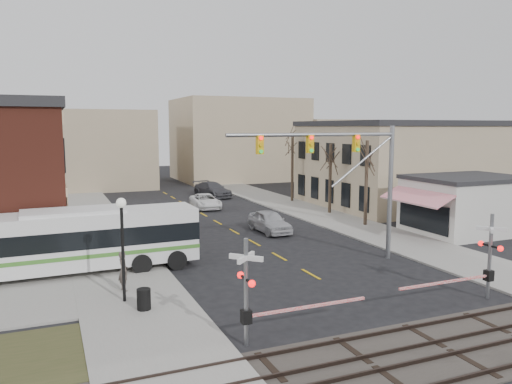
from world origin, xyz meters
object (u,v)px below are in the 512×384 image
(pedestrian_near, at_px, (123,271))
(car_d, at_px, (213,190))
(street_lamp, at_px, (122,229))
(rr_crossing_east, at_px, (483,258))
(car_b, at_px, (166,213))
(pedestrian_far, at_px, (79,255))
(car_c, at_px, (205,201))
(rr_crossing_west, at_px, (257,292))
(transit_bus, at_px, (75,240))
(car_a, at_px, (270,221))
(trash_bin, at_px, (144,299))
(traffic_signal_mast, at_px, (350,165))

(pedestrian_near, bearing_deg, car_d, -34.13)
(car_d, bearing_deg, street_lamp, -127.16)
(rr_crossing_east, xyz_separation_m, street_lamp, (-15.27, 5.82, 1.48))
(car_b, height_order, pedestrian_far, pedestrian_far)
(car_b, distance_m, car_c, 7.25)
(rr_crossing_west, bearing_deg, car_b, 84.91)
(car_b, xyz_separation_m, car_c, (5.05, 5.20, -0.02))
(transit_bus, height_order, car_b, transit_bus)
(pedestrian_far, bearing_deg, rr_crossing_west, -131.50)
(rr_crossing_east, xyz_separation_m, car_a, (-2.88, 17.34, -1.15))
(car_b, xyz_separation_m, car_d, (8.12, 12.50, 0.12))
(car_b, height_order, car_c, car_b)
(trash_bin, bearing_deg, rr_crossing_west, -55.67)
(car_c, distance_m, car_d, 7.92)
(transit_bus, xyz_separation_m, trash_bin, (2.40, -7.02, -1.32))
(car_b, bearing_deg, trash_bin, 81.30)
(rr_crossing_west, bearing_deg, transit_bus, 115.63)
(trash_bin, distance_m, car_a, 17.46)
(pedestrian_far, bearing_deg, car_d, -7.35)
(trash_bin, bearing_deg, car_b, 74.81)
(rr_crossing_west, height_order, trash_bin, rr_crossing_west)
(street_lamp, bearing_deg, car_c, 65.11)
(car_a, relative_size, car_b, 1.10)
(rr_crossing_east, distance_m, car_d, 37.24)
(transit_bus, relative_size, car_b, 3.00)
(transit_bus, distance_m, rr_crossing_east, 20.54)
(street_lamp, bearing_deg, rr_crossing_west, -57.71)
(trash_bin, height_order, car_d, car_d)
(car_c, height_order, pedestrian_far, pedestrian_far)
(trash_bin, bearing_deg, street_lamp, 114.43)
(transit_bus, distance_m, trash_bin, 7.54)
(rr_crossing_east, relative_size, pedestrian_far, 3.59)
(street_lamp, height_order, car_b, street_lamp)
(rr_crossing_east, relative_size, car_c, 1.11)
(car_a, height_order, car_c, car_a)
(street_lamp, relative_size, car_b, 1.07)
(traffic_signal_mast, relative_size, rr_crossing_west, 1.88)
(traffic_signal_mast, distance_m, car_d, 29.95)
(car_a, xyz_separation_m, pedestrian_near, (-12.20, -10.02, 0.26))
(transit_bus, relative_size, rr_crossing_east, 2.35)
(trash_bin, bearing_deg, car_a, 47.63)
(trash_bin, relative_size, car_d, 0.16)
(rr_crossing_west, xyz_separation_m, car_c, (7.28, 30.25, -1.27))
(car_b, xyz_separation_m, pedestrian_far, (-7.67, -12.75, 0.18))
(transit_bus, bearing_deg, trash_bin, -71.16)
(rr_crossing_east, distance_m, pedestrian_near, 16.79)
(street_lamp, relative_size, car_c, 0.93)
(car_c, bearing_deg, street_lamp, -112.18)
(car_d, height_order, pedestrian_far, same)
(rr_crossing_west, height_order, rr_crossing_east, same)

